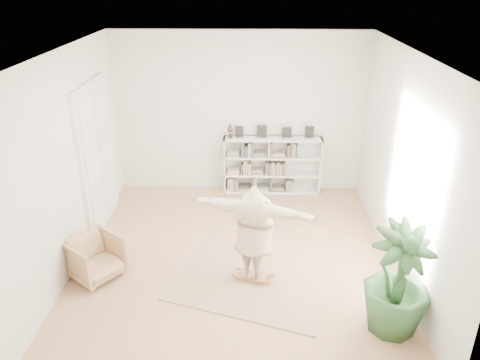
# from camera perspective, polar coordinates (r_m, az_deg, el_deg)

# --- Properties ---
(floor) EXTENTS (6.00, 6.00, 0.00)m
(floor) POSITION_cam_1_polar(r_m,az_deg,el_deg) (8.46, -0.63, -9.58)
(floor) COLOR #A97C57
(floor) RESTS_ON ground
(room_shell) EXTENTS (6.00, 6.00, 6.00)m
(room_shell) POSITION_cam_1_polar(r_m,az_deg,el_deg) (10.03, -0.08, 17.43)
(room_shell) COLOR silver
(room_shell) RESTS_ON floor
(doors) EXTENTS (0.09, 1.78, 2.92)m
(doors) POSITION_cam_1_polar(r_m,az_deg,el_deg) (9.43, -17.02, 2.63)
(doors) COLOR white
(doors) RESTS_ON floor
(bookshelf) EXTENTS (2.20, 0.35, 1.64)m
(bookshelf) POSITION_cam_1_polar(r_m,az_deg,el_deg) (10.66, 3.91, 1.76)
(bookshelf) COLOR silver
(bookshelf) RESTS_ON floor
(armchair) EXTENTS (1.10, 1.09, 0.72)m
(armchair) POSITION_cam_1_polar(r_m,az_deg,el_deg) (8.21, -17.27, -9.02)
(armchair) COLOR tan
(armchair) RESTS_ON floor
(rug) EXTENTS (3.00, 2.67, 0.02)m
(rug) POSITION_cam_1_polar(r_m,az_deg,el_deg) (7.96, 1.63, -11.95)
(rug) COLOR tan
(rug) RESTS_ON floor
(rocker_board) EXTENTS (0.53, 0.41, 0.10)m
(rocker_board) POSITION_cam_1_polar(r_m,az_deg,el_deg) (7.93, 1.64, -11.64)
(rocker_board) COLOR olive
(rocker_board) RESTS_ON rug
(person) EXTENTS (2.10, 1.15, 1.65)m
(person) POSITION_cam_1_polar(r_m,az_deg,el_deg) (7.45, 1.72, -6.16)
(person) COLOR beige
(person) RESTS_ON rocker_board
(houseplant) EXTENTS (1.17, 1.17, 1.65)m
(houseplant) POSITION_cam_1_polar(r_m,az_deg,el_deg) (6.90, 18.65, -11.55)
(houseplant) COLOR #284F27
(houseplant) RESTS_ON floor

